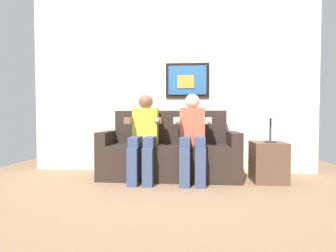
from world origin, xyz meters
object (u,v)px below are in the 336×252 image
person_on_left (144,133)px  person_on_right (192,134)px  side_table_right (268,162)px  couch (169,155)px  table_lamp (271,113)px

person_on_left → person_on_right: (0.61, -0.00, 0.00)m
person_on_right → person_on_left: bearing=180.0°
person_on_right → side_table_right: bearing=3.7°
person_on_left → side_table_right: person_on_left is taller
side_table_right → person_on_right: bearing=-176.3°
couch → side_table_right: (1.26, -0.11, -0.06)m
couch → table_lamp: 1.39m
couch → table_lamp: (1.27, -0.15, 0.55)m
couch → side_table_right: couch is taller
couch → person_on_right: bearing=-28.7°
couch → person_on_right: (0.31, -0.17, 0.29)m
couch → person_on_left: size_ratio=1.63×
person_on_right → table_lamp: size_ratio=2.41×
person_on_right → side_table_right: 1.02m
person_on_left → person_on_right: bearing=-0.0°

